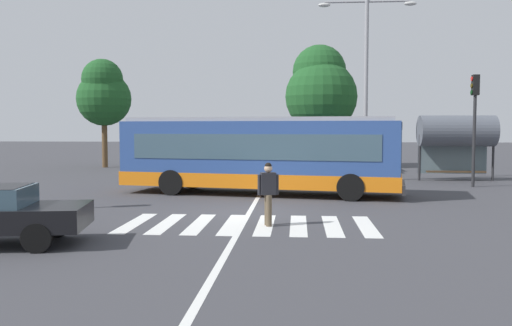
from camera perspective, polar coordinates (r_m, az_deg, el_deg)
The scene contains 14 objects.
ground_plane at distance 17.21m, azimuth -1.12°, elevation -5.15°, with size 160.00×160.00×0.00m, color #3D3D42.
city_transit_bus at distance 21.60m, azimuth 0.39°, elevation 0.91°, with size 11.37×4.42×3.06m.
pedestrian_crossing_street at distance 14.70m, azimuth 1.28°, elevation -2.88°, with size 0.57×0.37×1.72m.
parked_car_silver at distance 33.89m, azimuth -1.87°, elevation 0.56°, with size 2.03×4.58×1.35m.
parked_car_black at distance 33.42m, azimuth 2.66°, elevation 0.52°, with size 2.00×4.56×1.35m.
parked_car_blue at distance 33.77m, azimuth 7.10°, elevation 0.53°, with size 2.22×4.64×1.35m.
parked_car_charcoal at distance 34.00m, azimuth 11.84°, elevation 0.50°, with size 1.89×4.51×1.35m.
traffic_light_far_corner at distance 26.03m, azimuth 21.95°, elevation 4.95°, with size 0.33×0.32×4.98m.
bus_stop_shelter at distance 28.80m, azimuth 20.30°, elevation 3.04°, with size 3.69×1.54×3.25m.
twin_arm_street_lamp at distance 27.54m, azimuth 11.48°, elevation 9.63°, with size 4.74×0.32×8.92m.
background_tree_left at distance 37.34m, azimuth -15.71°, elevation 7.04°, with size 3.56×3.56×7.11m.
background_tree_right at distance 36.31m, azimuth 6.80°, elevation 7.69°, with size 4.72×4.72×8.10m.
crosswalk_painted_stripes at distance 15.00m, azimuth -0.79°, elevation -6.47°, with size 6.83×3.21×0.01m.
lane_center_line at distance 19.17m, azimuth -0.14°, elevation -4.22°, with size 0.16×24.00×0.01m, color silver.
Camera 1 is at (1.65, -16.92, 2.68)m, focal length 38.14 mm.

